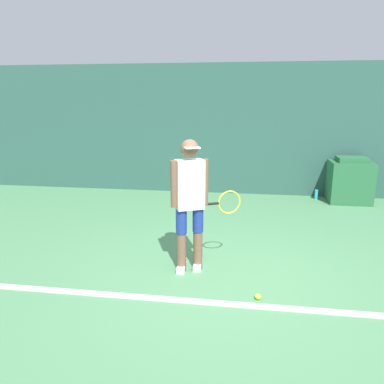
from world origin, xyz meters
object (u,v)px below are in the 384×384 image
tennis_player (191,200)px  tennis_ball (258,297)px  water_bottle (316,194)px  covered_chair (350,181)px

tennis_player → tennis_ball: (0.86, -0.64, -0.91)m
tennis_player → tennis_ball: bearing=-62.2°
water_bottle → covered_chair: bearing=-11.7°
covered_chair → water_bottle: 0.74m
water_bottle → tennis_ball: bearing=-106.9°
tennis_ball → covered_chair: size_ratio=0.07×
tennis_ball → water_bottle: water_bottle is taller
tennis_player → water_bottle: bearing=34.8°
tennis_player → covered_chair: bearing=27.3°
tennis_ball → water_bottle: bearing=73.1°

